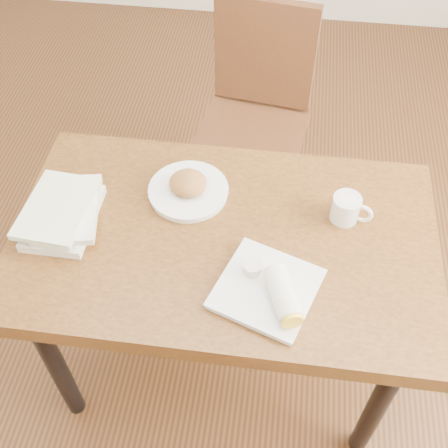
# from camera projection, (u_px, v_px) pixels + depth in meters

# --- Properties ---
(ground) EXTENTS (4.00, 5.00, 0.01)m
(ground) POSITION_uv_depth(u_px,v_px,m) (224.00, 357.00, 2.17)
(ground) COLOR #472814
(ground) RESTS_ON ground
(table) EXTENTS (1.21, 0.73, 0.75)m
(table) POSITION_uv_depth(u_px,v_px,m) (224.00, 254.00, 1.66)
(table) COLOR brown
(table) RESTS_ON ground
(chair_far) EXTENTS (0.48, 0.48, 0.95)m
(chair_far) POSITION_uv_depth(u_px,v_px,m) (256.00, 107.00, 2.27)
(chair_far) COLOR #4B2915
(chair_far) RESTS_ON ground
(plate_scone) EXTENTS (0.24, 0.24, 0.08)m
(plate_scone) POSITION_uv_depth(u_px,v_px,m) (188.00, 188.00, 1.67)
(plate_scone) COLOR white
(plate_scone) RESTS_ON table
(coffee_mug) EXTENTS (0.12, 0.08, 0.08)m
(coffee_mug) POSITION_uv_depth(u_px,v_px,m) (347.00, 208.00, 1.60)
(coffee_mug) COLOR white
(coffee_mug) RESTS_ON table
(plate_burrito) EXTENTS (0.31, 0.31, 0.08)m
(plate_burrito) POSITION_uv_depth(u_px,v_px,m) (271.00, 290.00, 1.44)
(plate_burrito) COLOR white
(plate_burrito) RESTS_ON table
(book_stack) EXTENTS (0.23, 0.29, 0.07)m
(book_stack) POSITION_uv_depth(u_px,v_px,m) (63.00, 212.00, 1.60)
(book_stack) COLOR white
(book_stack) RESTS_ON table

